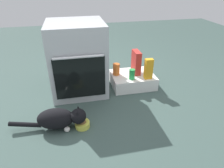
# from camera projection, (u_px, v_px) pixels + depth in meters

# --- Properties ---
(ground) EXTENTS (8.00, 8.00, 0.00)m
(ground) POSITION_uv_depth(u_px,v_px,m) (84.00, 111.00, 2.02)
(ground) COLOR #384C47
(oven) EXTENTS (0.60, 0.62, 0.80)m
(oven) POSITION_uv_depth(u_px,v_px,m) (78.00, 59.00, 2.20)
(oven) COLOR #B7BABF
(oven) RESTS_ON ground
(pantry_cabinet) EXTENTS (0.51, 0.41, 0.15)m
(pantry_cabinet) POSITION_uv_depth(u_px,v_px,m) (132.00, 80.00, 2.45)
(pantry_cabinet) COLOR white
(pantry_cabinet) RESTS_ON ground
(food_bowl) EXTENTS (0.13, 0.13, 0.08)m
(food_bowl) POSITION_uv_depth(u_px,v_px,m) (82.00, 124.00, 1.79)
(food_bowl) COLOR #D1D14C
(food_bowl) RESTS_ON ground
(cat) EXTENTS (0.68, 0.23, 0.21)m
(cat) POSITION_uv_depth(u_px,v_px,m) (60.00, 118.00, 1.74)
(cat) COLOR black
(cat) RESTS_ON ground
(juice_carton) EXTENTS (0.09, 0.06, 0.24)m
(juice_carton) POSITION_uv_depth(u_px,v_px,m) (148.00, 69.00, 2.27)
(juice_carton) COLOR orange
(juice_carton) RESTS_ON pantry_cabinet
(cereal_box) EXTENTS (0.07, 0.18, 0.28)m
(cereal_box) POSITION_uv_depth(u_px,v_px,m) (136.00, 62.00, 2.38)
(cereal_box) COLOR #B72D28
(cereal_box) RESTS_ON pantry_cabinet
(soda_can) EXTENTS (0.07, 0.07, 0.12)m
(soda_can) POSITION_uv_depth(u_px,v_px,m) (132.00, 74.00, 2.28)
(soda_can) COLOR green
(soda_can) RESTS_ON pantry_cabinet
(sauce_jar) EXTENTS (0.08, 0.08, 0.14)m
(sauce_jar) POSITION_uv_depth(u_px,v_px,m) (116.00, 69.00, 2.37)
(sauce_jar) COLOR #D16023
(sauce_jar) RESTS_ON pantry_cabinet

